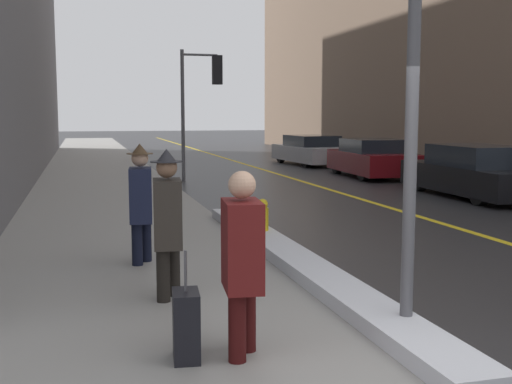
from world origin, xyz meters
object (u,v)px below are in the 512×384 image
Objects in this scene: pedestrian_in_fedora at (168,218)px; parked_car_silver at (311,150)px; lamp_post at (414,36)px; rolling_suitcase at (186,326)px; pedestrian_trailing at (242,255)px; pedestrian_in_glasses at (141,199)px; parked_car_black at (475,173)px; fire_hydrant at (262,220)px; parked_car_maroon at (373,159)px; traffic_light_near at (203,87)px.

parked_car_silver is (8.33, 18.23, -0.34)m from pedestrian_in_fedora.
lamp_post is 4.84× the size of rolling_suitcase.
pedestrian_trailing is 3.76m from pedestrian_in_glasses.
pedestrian_in_glasses is (-2.16, 3.54, -1.85)m from lamp_post.
parked_car_black is 7.92m from fire_hydrant.
pedestrian_trailing is 0.96× the size of pedestrian_in_glasses.
pedestrian_in_fedora is at bearing 131.09° from parked_car_black.
parked_car_black is 5.55m from parked_car_maroon.
traffic_light_near reaches higher than rolling_suitcase.
lamp_post reaches higher than parked_car_silver.
pedestrian_in_fedora is 0.40× the size of parked_car_maroon.
parked_car_silver is (-0.18, 5.58, -0.02)m from parked_car_maroon.
parked_car_maroon is at bearing 3.69° from parked_car_black.
fire_hydrant is (1.93, 2.98, -0.58)m from pedestrian_in_fedora.
pedestrian_trailing is 2.29× the size of fire_hydrant.
traffic_light_near is 13.37m from pedestrian_in_fedora.
parked_car_maroon is at bearing 156.74° from pedestrian_trailing.
lamp_post is 2.71× the size of pedestrian_in_fedora.
pedestrian_in_fedora is at bearing 149.57° from parked_car_maroon.
lamp_post reaches higher than parked_car_black.
traffic_light_near reaches higher than pedestrian_trailing.
pedestrian_in_glasses reaches higher than fire_hydrant.
pedestrian_trailing is 21.64m from parked_car_silver.
fire_hydrant is at bearing 123.24° from parked_car_black.
lamp_post is 2.86× the size of pedestrian_trailing.
fire_hydrant is (1.55, 4.88, -0.55)m from pedestrian_trailing.
pedestrian_in_fedora is 1.83m from pedestrian_in_glasses.
pedestrian_in_glasses is 0.36× the size of parked_car_silver.
lamp_post is 4.55m from pedestrian_in_glasses.
pedestrian_in_glasses is 3.73m from rolling_suitcase.
parked_car_maroon is (8.64, 10.82, -0.31)m from pedestrian_in_glasses.
rolling_suitcase is 1.36× the size of fire_hydrant.
pedestrian_trailing reaches higher than parked_car_silver.
rolling_suitcase is (-8.42, -20.08, -0.29)m from parked_car_silver.
rolling_suitcase is at bearing 137.40° from parked_car_black.
lamp_post is 1.07× the size of parked_car_maroon.
pedestrian_trailing is 0.95× the size of pedestrian_in_fedora.
traffic_light_near is 0.88× the size of parked_car_silver.
pedestrian_trailing is at bearing -107.66° from fire_hydrant.
rolling_suitcase is at bearing -176.35° from lamp_post.
parked_car_silver is (-0.36, 11.13, -0.02)m from parked_car_black.
pedestrian_in_glasses is at bearing 121.38° from lamp_post.
traffic_light_near reaches higher than parked_car_silver.
pedestrian_in_glasses reaches higher than parked_car_silver.
fire_hydrant is (-0.89, -9.94, -2.59)m from traffic_light_near.
traffic_light_near is 5.80× the size of fire_hydrant.
pedestrian_in_fedora is at bearing 10.10° from pedestrian_in_glasses.
lamp_post is 2.51m from pedestrian_trailing.
traffic_light_near is 0.86× the size of parked_car_black.
pedestrian_in_glasses is (-2.95, -11.09, -2.02)m from traffic_light_near.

